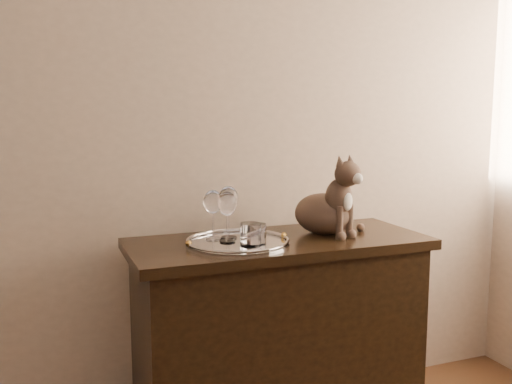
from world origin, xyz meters
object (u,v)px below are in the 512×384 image
at_px(tray, 238,243).
at_px(tumbler_b, 251,235).
at_px(sideboard, 278,340).
at_px(wine_glass_d, 227,217).
at_px(wine_glass_a, 213,215).
at_px(wine_glass_b, 229,212).
at_px(cat, 324,194).
at_px(tumbler_a, 257,234).

distance_m(tray, tumbler_b, 0.10).
xyz_separation_m(sideboard, tray, (-0.18, -0.02, 0.43)).
bearing_deg(sideboard, wine_glass_d, -178.32).
relative_size(wine_glass_a, wine_glass_b, 0.94).
distance_m(wine_glass_b, cat, 0.41).
bearing_deg(wine_glass_a, tumbler_a, -49.19).
bearing_deg(sideboard, tumbler_a, -145.77).
distance_m(tumbler_b, cat, 0.42).
bearing_deg(wine_glass_d, wine_glass_b, 67.18).
height_order(wine_glass_b, cat, cat).
bearing_deg(tumbler_b, wine_glass_b, 102.14).
bearing_deg(wine_glass_b, cat, -3.13).
bearing_deg(tumbler_b, tumbler_a, 28.00).
xyz_separation_m(tray, wine_glass_b, (-0.01, 0.07, 0.11)).
bearing_deg(wine_glass_a, tray, -46.28).
height_order(tumbler_a, tumbler_b, tumbler_b).
height_order(tray, wine_glass_a, wine_glass_a).
bearing_deg(wine_glass_d, cat, 4.84).
bearing_deg(tray, wine_glass_a, 133.72).
bearing_deg(wine_glass_b, tumbler_a, -65.21).
bearing_deg(wine_glass_b, sideboard, -15.17).
bearing_deg(sideboard, cat, 8.03).
distance_m(tray, wine_glass_b, 0.13).
bearing_deg(wine_glass_b, wine_glass_a, 173.86).
height_order(wine_glass_d, tumbler_a, wine_glass_d).
bearing_deg(tray, wine_glass_b, 100.26).
relative_size(wine_glass_b, cat, 0.62).
relative_size(sideboard, tumbler_a, 15.07).
distance_m(wine_glass_d, tumbler_b, 0.13).
height_order(wine_glass_a, cat, cat).
distance_m(sideboard, cat, 0.63).
relative_size(wine_glass_a, wine_glass_d, 1.00).
relative_size(tray, wine_glass_d, 2.04).
bearing_deg(wine_glass_a, tumbler_b, -59.62).
relative_size(wine_glass_b, tumbler_b, 2.37).
distance_m(wine_glass_a, cat, 0.48).
bearing_deg(tray, wine_glass_d, 161.09).
relative_size(sideboard, tray, 3.00).
xyz_separation_m(tray, wine_glass_a, (-0.08, 0.08, 0.10)).
relative_size(sideboard, wine_glass_d, 6.11).
xyz_separation_m(wine_glass_a, wine_glass_d, (0.04, -0.07, 0.00)).
height_order(sideboard, wine_glass_d, wine_glass_d).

